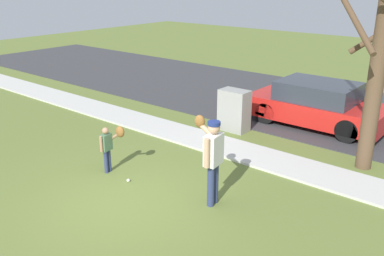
{
  "coord_description": "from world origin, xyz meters",
  "views": [
    {
      "loc": [
        5.74,
        -4.85,
        4.23
      ],
      "look_at": [
        0.06,
        2.09,
        1.0
      ],
      "focal_mm": 39.33,
      "sensor_mm": 36.0,
      "label": 1
    }
  ],
  "objects_px": {
    "person_adult": "(212,153)",
    "parked_hatchback_red": "(316,105)",
    "street_tree_near": "(377,75)",
    "utility_cabinet": "(234,110)",
    "person_child": "(110,143)",
    "baseball": "(128,180)"
  },
  "relations": [
    {
      "from": "person_adult",
      "to": "parked_hatchback_red",
      "type": "xyz_separation_m",
      "value": [
        -0.36,
        5.67,
        -0.42
      ]
    },
    {
      "from": "street_tree_near",
      "to": "person_adult",
      "type": "bearing_deg",
      "value": -116.22
    },
    {
      "from": "utility_cabinet",
      "to": "street_tree_near",
      "type": "relative_size",
      "value": 0.29
    },
    {
      "from": "person_child",
      "to": "parked_hatchback_red",
      "type": "distance_m",
      "value": 6.41
    },
    {
      "from": "baseball",
      "to": "street_tree_near",
      "type": "distance_m",
      "value": 5.9
    },
    {
      "from": "street_tree_near",
      "to": "person_child",
      "type": "bearing_deg",
      "value": -138.13
    },
    {
      "from": "person_child",
      "to": "street_tree_near",
      "type": "distance_m",
      "value": 6.08
    },
    {
      "from": "person_adult",
      "to": "parked_hatchback_red",
      "type": "bearing_deg",
      "value": -94.08
    },
    {
      "from": "person_adult",
      "to": "person_child",
      "type": "height_order",
      "value": "person_adult"
    },
    {
      "from": "person_adult",
      "to": "street_tree_near",
      "type": "height_order",
      "value": "street_tree_near"
    },
    {
      "from": "person_child",
      "to": "street_tree_near",
      "type": "bearing_deg",
      "value": 34.2
    },
    {
      "from": "person_child",
      "to": "utility_cabinet",
      "type": "relative_size",
      "value": 0.93
    },
    {
      "from": "person_adult",
      "to": "baseball",
      "type": "bearing_deg",
      "value": 4.82
    },
    {
      "from": "person_child",
      "to": "parked_hatchback_red",
      "type": "bearing_deg",
      "value": 61.7
    },
    {
      "from": "baseball",
      "to": "parked_hatchback_red",
      "type": "xyz_separation_m",
      "value": [
        1.59,
        6.1,
        0.62
      ]
    },
    {
      "from": "baseball",
      "to": "utility_cabinet",
      "type": "height_order",
      "value": "utility_cabinet"
    },
    {
      "from": "street_tree_near",
      "to": "baseball",
      "type": "bearing_deg",
      "value": -132.69
    },
    {
      "from": "person_child",
      "to": "baseball",
      "type": "distance_m",
      "value": 0.96
    },
    {
      "from": "person_child",
      "to": "street_tree_near",
      "type": "relative_size",
      "value": 0.27
    },
    {
      "from": "utility_cabinet",
      "to": "baseball",
      "type": "bearing_deg",
      "value": -88.91
    },
    {
      "from": "person_child",
      "to": "baseball",
      "type": "xyz_separation_m",
      "value": [
        0.67,
        -0.1,
        -0.68
      ]
    },
    {
      "from": "baseball",
      "to": "parked_hatchback_red",
      "type": "height_order",
      "value": "parked_hatchback_red"
    }
  ]
}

